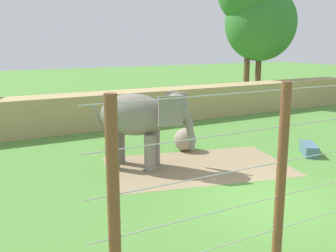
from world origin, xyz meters
TOP-DOWN VIEW (x-y plane):
  - ground_plane at (0.00, 0.00)m, footprint 120.00×120.00m
  - dirt_patch at (0.06, 3.73)m, footprint 7.37×5.54m
  - embankment_wall at (0.00, 12.00)m, footprint 36.00×1.80m
  - elephant at (-1.77, 4.64)m, footprint 3.25×2.96m
  - enrichment_ball at (0.79, 5.81)m, footprint 0.95×0.95m
  - feed_trough at (4.93, 2.85)m, footprint 1.22×1.43m
  - tree_right_of_centre at (13.15, 15.23)m, footprint 5.31×5.31m

SIDE VIEW (x-z plane):
  - ground_plane at x=0.00m, z-range 0.00..0.00m
  - dirt_patch at x=0.06m, z-range 0.00..0.01m
  - feed_trough at x=4.93m, z-range 0.00..0.44m
  - enrichment_ball at x=0.79m, z-range 0.00..0.95m
  - embankment_wall at x=0.00m, z-range 0.00..1.85m
  - elephant at x=-1.77m, z-range 0.45..3.22m
  - tree_right_of_centre at x=13.15m, z-range 1.52..10.17m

